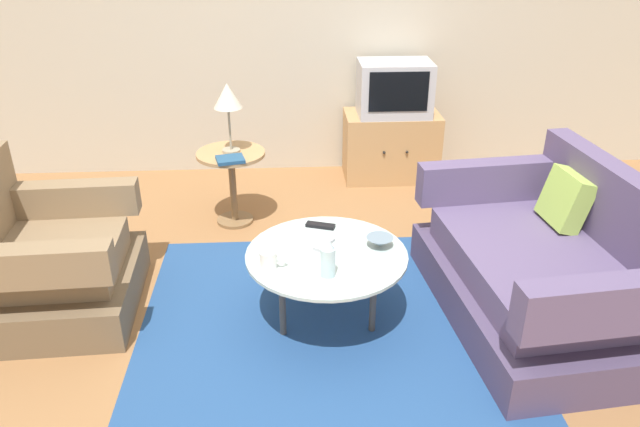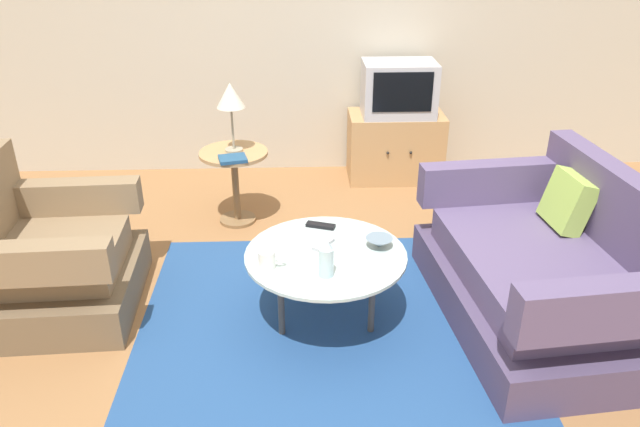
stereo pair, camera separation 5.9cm
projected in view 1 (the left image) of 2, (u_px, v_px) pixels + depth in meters
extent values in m
plane|color=olive|center=(306.00, 313.00, 3.53)|extent=(16.00, 16.00, 0.00)
cube|color=#BCB29E|center=(294.00, 11.00, 4.96)|extent=(9.00, 0.12, 2.70)
cube|color=navy|center=(326.00, 319.00, 3.48)|extent=(2.09, 1.86, 0.00)
cube|color=brown|center=(62.00, 290.00, 3.53)|extent=(0.90, 0.96, 0.24)
cube|color=#846B4C|center=(54.00, 259.00, 3.44)|extent=(0.74, 0.67, 0.18)
cube|color=#846B4C|center=(24.00, 266.00, 3.00)|extent=(0.86, 0.18, 0.20)
cube|color=#846B4C|center=(66.00, 199.00, 3.70)|extent=(0.86, 0.18, 0.20)
cube|color=#4B3E5C|center=(533.00, 297.00, 3.47)|extent=(1.13, 1.60, 0.24)
cube|color=#5B4C70|center=(539.00, 265.00, 3.38)|extent=(0.96, 1.31, 0.18)
cube|color=#5B4C70|center=(621.00, 211.00, 3.30)|extent=(0.29, 1.52, 0.43)
cube|color=#5B4C70|center=(493.00, 180.00, 3.88)|extent=(0.99, 0.24, 0.26)
cube|color=#5B4C70|center=(622.00, 304.00, 2.67)|extent=(0.99, 0.24, 0.26)
cube|color=#A3C651|center=(565.00, 199.00, 3.56)|extent=(0.23, 0.33, 0.33)
cylinder|color=#B2C6C1|center=(327.00, 255.00, 3.29)|extent=(0.88, 0.88, 0.02)
cylinder|color=#4C4742|center=(323.00, 263.00, 3.63)|extent=(0.04, 0.04, 0.42)
cylinder|color=#4C4742|center=(282.00, 302.00, 3.27)|extent=(0.04, 0.04, 0.42)
cylinder|color=#4C4742|center=(373.00, 299.00, 3.30)|extent=(0.04, 0.04, 0.42)
cylinder|color=tan|center=(231.00, 154.00, 4.32)|extent=(0.49, 0.49, 0.02)
cylinder|color=brown|center=(233.00, 189.00, 4.44)|extent=(0.05, 0.05, 0.53)
cylinder|color=brown|center=(235.00, 220.00, 4.56)|extent=(0.27, 0.27, 0.02)
cube|color=tan|center=(391.00, 146.00, 5.19)|extent=(0.79, 0.44, 0.57)
sphere|color=black|center=(384.00, 153.00, 4.97)|extent=(0.02, 0.02, 0.02)
sphere|color=black|center=(407.00, 152.00, 4.98)|extent=(0.02, 0.02, 0.02)
cube|color=#B7B7BC|center=(394.00, 88.00, 4.95)|extent=(0.59, 0.39, 0.44)
cube|color=black|center=(399.00, 92.00, 4.76)|extent=(0.47, 0.01, 0.31)
cylinder|color=#9E937A|center=(231.00, 151.00, 4.31)|extent=(0.13, 0.13, 0.02)
cylinder|color=#9E937A|center=(230.00, 129.00, 4.24)|extent=(0.02, 0.02, 0.30)
cone|color=beige|center=(227.00, 96.00, 4.13)|extent=(0.20, 0.20, 0.17)
cylinder|color=silver|center=(328.00, 262.00, 3.06)|extent=(0.08, 0.08, 0.16)
cone|color=silver|center=(328.00, 244.00, 3.01)|extent=(0.07, 0.07, 0.05)
cylinder|color=white|center=(268.00, 260.00, 3.14)|extent=(0.09, 0.09, 0.10)
torus|color=white|center=(280.00, 259.00, 3.14)|extent=(0.07, 0.01, 0.07)
cone|color=slate|center=(380.00, 242.00, 3.34)|extent=(0.15, 0.15, 0.06)
cube|color=black|center=(320.00, 225.00, 3.55)|extent=(0.18, 0.10, 0.02)
cube|color=#B2B2B7|center=(324.00, 244.00, 3.36)|extent=(0.13, 0.15, 0.02)
cube|color=navy|center=(230.00, 159.00, 4.16)|extent=(0.22, 0.19, 0.02)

